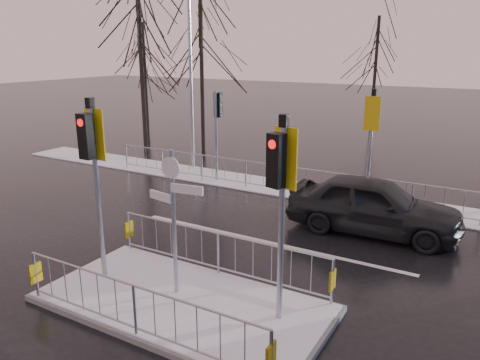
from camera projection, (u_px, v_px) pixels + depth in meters
The scene contains 11 objects.
ground at pixel (183, 306), 9.65m from camera, with size 120.00×120.00×0.00m, color black.
snow_verge at pixel (326, 195), 16.81m from camera, with size 30.00×2.00×0.04m, color white.
lane_markings at pixel (173, 313), 9.37m from camera, with size 8.00×11.38×0.01m.
traffic_island at pixel (182, 288), 9.55m from camera, with size 6.00×3.04×4.15m.
far_kerb_fixtures at pixel (331, 172), 15.97m from camera, with size 18.00×0.65×3.83m.
car_far_lane at pixel (373, 205), 13.27m from camera, with size 1.94×4.82×1.64m, color black.
tree_near_a at pixel (139, 26), 22.18m from camera, with size 4.75×4.75×8.97m.
tree_near_b at pixel (201, 47), 22.49m from camera, with size 4.00×4.00×7.55m.
tree_near_c at pixel (144, 59), 25.67m from camera, with size 3.50×3.50×6.61m.
tree_far_a at pixel (377, 53), 27.61m from camera, with size 3.75×3.75×7.08m.
street_lamp_left at pixel (192, 63), 19.42m from camera, with size 1.25×0.18×8.20m.
Camera 1 is at (5.31, -6.83, 5.14)m, focal length 35.00 mm.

